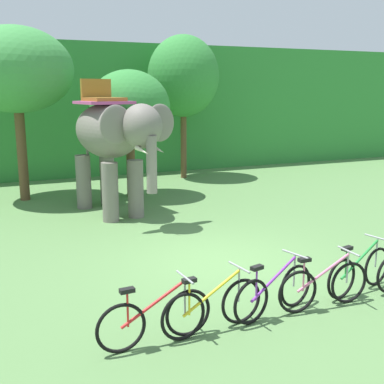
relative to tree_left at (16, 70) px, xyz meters
The scene contains 11 objects.
ground_plane 9.24m from the tree_left, 66.61° to the right, with size 80.00×80.00×0.00m, color #567F47.
foliage_hedge 7.26m from the tree_left, 62.48° to the left, with size 36.00×6.00×5.34m, color #338438.
tree_left is the anchor object (origin of this frame).
tree_center_right 3.59m from the tree_left, 14.35° to the right, with size 2.62×2.62×4.12m.
tree_far_right 6.45m from the tree_left, 15.53° to the left, with size 2.77×2.77×5.56m.
elephant 4.14m from the tree_left, 53.60° to the right, with size 2.42×4.25×3.78m.
bike_red 10.86m from the tree_left, 84.43° to the right, with size 1.71×0.52×0.92m.
bike_yellow 10.96m from the tree_left, 79.52° to the right, with size 1.70×0.52×0.92m.
bike_purple 11.11m from the tree_left, 73.46° to the right, with size 1.67×0.61×0.92m.
bike_pink 11.46m from the tree_left, 69.19° to the right, with size 1.71×0.52×0.92m.
bike_green 11.59m from the tree_left, 63.91° to the right, with size 1.68×0.56×0.92m.
Camera 1 is at (-4.21, -8.35, 3.46)m, focal length 44.78 mm.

